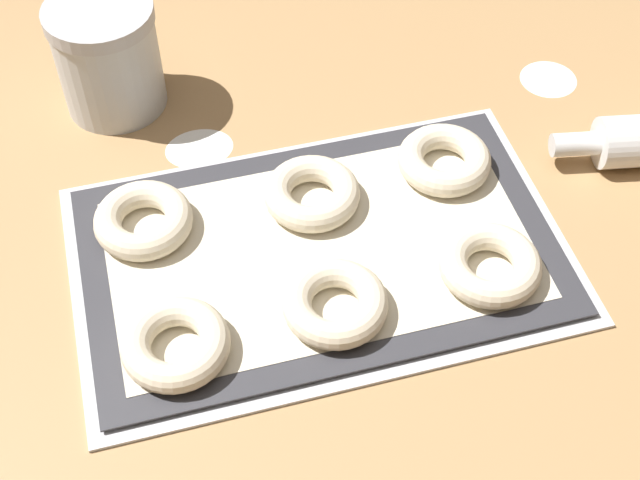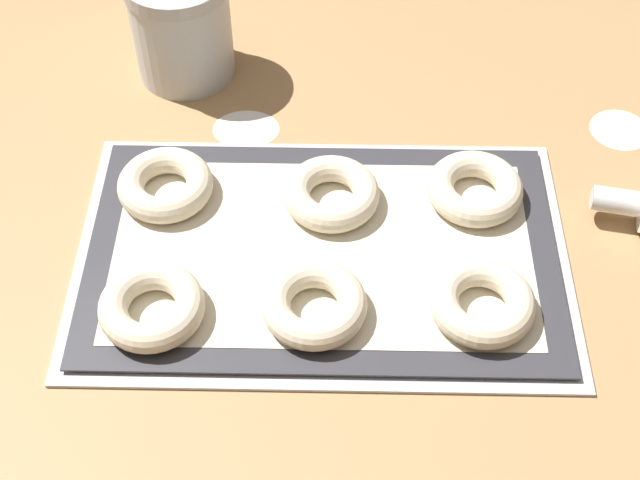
% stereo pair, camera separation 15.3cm
% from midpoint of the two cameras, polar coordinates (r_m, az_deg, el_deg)
% --- Properties ---
extents(ground_plane, '(2.80, 2.80, 0.00)m').
position_cam_midpoint_polar(ground_plane, '(0.88, 5.47, -0.60)').
color(ground_plane, '#A87F51').
extents(baking_tray, '(0.48, 0.30, 0.01)m').
position_cam_midpoint_polar(baking_tray, '(0.87, 5.02, -1.43)').
color(baking_tray, silver).
rests_on(baking_tray, ground_plane).
extents(baking_mat, '(0.46, 0.28, 0.00)m').
position_cam_midpoint_polar(baking_mat, '(0.86, 5.04, -1.21)').
color(baking_mat, '#333338').
rests_on(baking_mat, baking_tray).
extents(bagel_front_left, '(0.10, 0.10, 0.03)m').
position_cam_midpoint_polar(bagel_front_left, '(0.81, -5.64, -4.89)').
color(bagel_front_left, beige).
rests_on(bagel_front_left, baking_mat).
extents(bagel_front_center, '(0.10, 0.10, 0.03)m').
position_cam_midpoint_polar(bagel_front_center, '(0.81, 4.87, -4.74)').
color(bagel_front_center, beige).
rests_on(bagel_front_center, baking_mat).
extents(bagel_front_right, '(0.10, 0.10, 0.03)m').
position_cam_midpoint_polar(bagel_front_right, '(0.83, 15.42, -4.50)').
color(bagel_front_right, beige).
rests_on(bagel_front_right, baking_mat).
extents(bagel_back_left, '(0.10, 0.10, 0.03)m').
position_cam_midpoint_polar(bagel_back_left, '(0.90, -5.32, 3.04)').
color(bagel_back_left, beige).
rests_on(bagel_back_left, baking_mat).
extents(bagel_back_center, '(0.10, 0.10, 0.03)m').
position_cam_midpoint_polar(bagel_back_center, '(0.89, 5.51, 2.47)').
color(bagel_back_center, beige).
rests_on(bagel_back_center, baking_mat).
extents(bagel_back_right, '(0.10, 0.10, 0.03)m').
position_cam_midpoint_polar(bagel_back_right, '(0.92, 14.47, 2.72)').
color(bagel_back_right, beige).
rests_on(bagel_back_right, baking_mat).
extents(flour_canister, '(0.12, 0.12, 0.13)m').
position_cam_midpoint_polar(flour_canister, '(1.03, -4.76, 13.18)').
color(flour_canister, silver).
rests_on(flour_canister, ground_plane).
extents(flour_patch_near, '(0.07, 0.07, 0.00)m').
position_cam_midpoint_polar(flour_patch_near, '(1.07, 22.55, 6.19)').
color(flour_patch_near, white).
rests_on(flour_patch_near, ground_plane).
extents(flour_patch_far, '(0.07, 0.06, 0.00)m').
position_cam_midpoint_polar(flour_patch_far, '(0.99, -0.50, 6.76)').
color(flour_patch_far, white).
rests_on(flour_patch_far, ground_plane).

